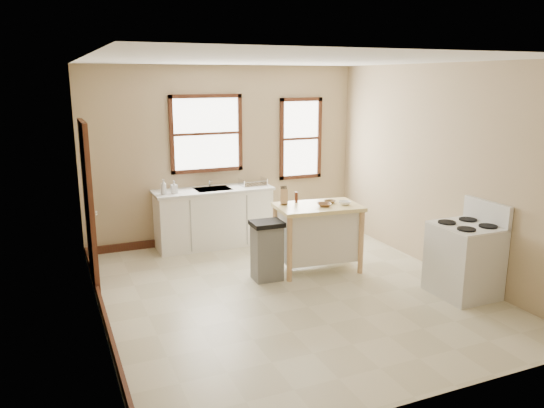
{
  "coord_description": "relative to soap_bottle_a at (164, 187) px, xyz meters",
  "views": [
    {
      "loc": [
        -2.65,
        -5.59,
        2.61
      ],
      "look_at": [
        -0.07,
        0.4,
        1.05
      ],
      "focal_mm": 35.0,
      "sensor_mm": 36.0,
      "label": 1
    }
  ],
  "objects": [
    {
      "name": "trash_bin",
      "position": [
        1.0,
        -1.58,
        -0.64
      ],
      "size": [
        0.42,
        0.36,
        0.79
      ],
      "primitive_type": null,
      "rotation": [
        0.0,
        0.0,
        -0.04
      ],
      "color": "slate",
      "rests_on": "ground"
    },
    {
      "name": "window_side",
      "position": [
        2.44,
        0.38,
        0.57
      ],
      "size": [
        0.77,
        0.06,
        1.37
      ],
      "primitive_type": null,
      "color": "#3D2110",
      "rests_on": "wall_back"
    },
    {
      "name": "soap_bottle_a",
      "position": [
        0.0,
        0.0,
        0.0
      ],
      "size": [
        0.11,
        0.11,
        0.22
      ],
      "primitive_type": "imported",
      "rotation": [
        0.0,
        0.0,
        0.4
      ],
      "color": "#B2B2B2",
      "rests_on": "sink_counter"
    },
    {
      "name": "wall_right",
      "position": [
        3.34,
        -2.1,
        0.37
      ],
      "size": [
        0.04,
        5.0,
        2.8
      ],
      "primitive_type": "cube",
      "color": "tan",
      "rests_on": "ground"
    },
    {
      "name": "dish_rack",
      "position": [
        1.45,
        0.09,
        -0.06
      ],
      "size": [
        0.49,
        0.43,
        0.1
      ],
      "primitive_type": null,
      "rotation": [
        0.0,
        0.0,
        0.35
      ],
      "color": "silver",
      "rests_on": "sink_counter"
    },
    {
      "name": "bowl_a",
      "position": [
        1.82,
        -1.62,
        -0.09
      ],
      "size": [
        0.24,
        0.24,
        0.05
      ],
      "primitive_type": "imported",
      "rotation": [
        0.0,
        0.0,
        -0.34
      ],
      "color": "brown",
      "rests_on": "kitchen_island"
    },
    {
      "name": "knife_block",
      "position": [
        1.37,
        -1.29,
        -0.01
      ],
      "size": [
        0.13,
        0.13,
        0.2
      ],
      "primitive_type": null,
      "rotation": [
        0.0,
        0.0,
        -0.41
      ],
      "color": "tan",
      "rests_on": "kitchen_island"
    },
    {
      "name": "soap_bottle_b",
      "position": [
        0.16,
        0.02,
        -0.02
      ],
      "size": [
        0.1,
        0.1,
        0.19
      ],
      "primitive_type": "imported",
      "rotation": [
        0.0,
        0.0,
        0.12
      ],
      "color": "#B2B2B2",
      "rests_on": "sink_counter"
    },
    {
      "name": "window_main",
      "position": [
        0.79,
        0.38,
        0.72
      ],
      "size": [
        1.17,
        0.06,
        1.22
      ],
      "primitive_type": null,
      "color": "#3D2110",
      "rests_on": "wall_back"
    },
    {
      "name": "faucet",
      "position": [
        0.79,
        0.28,
        -0.0
      ],
      "size": [
        0.03,
        0.03,
        0.22
      ],
      "primitive_type": "cylinder",
      "color": "silver",
      "rests_on": "sink_counter"
    },
    {
      "name": "bowl_b",
      "position": [
        1.99,
        -1.48,
        -0.09
      ],
      "size": [
        0.18,
        0.18,
        0.04
      ],
      "primitive_type": "imported",
      "rotation": [
        0.0,
        0.0,
        0.15
      ],
      "color": "brown",
      "rests_on": "kitchen_island"
    },
    {
      "name": "baseboard_left",
      "position": [
        -1.13,
        -2.1,
        -0.97
      ],
      "size": [
        0.04,
        5.0,
        0.12
      ],
      "primitive_type": "cube",
      "color": "#3D2110",
      "rests_on": "ground"
    },
    {
      "name": "pepper_grinder",
      "position": [
        1.57,
        -1.26,
        -0.04
      ],
      "size": [
        0.05,
        0.05,
        0.15
      ],
      "primitive_type": "cylinder",
      "rotation": [
        0.0,
        0.0,
        -0.21
      ],
      "color": "#401C11",
      "rests_on": "kitchen_island"
    },
    {
      "name": "sink_counter",
      "position": [
        0.79,
        0.1,
        -0.57
      ],
      "size": [
        1.86,
        0.62,
        0.92
      ],
      "primitive_type": null,
      "color": "white",
      "rests_on": "ground"
    },
    {
      "name": "floor",
      "position": [
        1.09,
        -2.1,
        -1.03
      ],
      "size": [
        5.0,
        5.0,
        0.0
      ],
      "primitive_type": "plane",
      "color": "beige",
      "rests_on": "ground"
    },
    {
      "name": "ceiling",
      "position": [
        1.09,
        -2.1,
        1.77
      ],
      "size": [
        5.0,
        5.0,
        0.0
      ],
      "primitive_type": "plane",
      "rotation": [
        3.14,
        0.0,
        0.0
      ],
      "color": "white",
      "rests_on": "ground"
    },
    {
      "name": "door_left",
      "position": [
        -1.12,
        -0.8,
        0.02
      ],
      "size": [
        0.06,
        0.9,
        2.1
      ],
      "primitive_type": "cube",
      "color": "#3D2110",
      "rests_on": "ground"
    },
    {
      "name": "wall_back",
      "position": [
        1.09,
        0.4,
        0.37
      ],
      "size": [
        4.5,
        0.04,
        2.8
      ],
      "primitive_type": "cube",
      "color": "tan",
      "rests_on": "ground"
    },
    {
      "name": "bowl_c",
      "position": [
        2.12,
        -1.65,
        -0.09
      ],
      "size": [
        0.21,
        0.21,
        0.05
      ],
      "primitive_type": "imported",
      "rotation": [
        0.0,
        0.0,
        -0.37
      ],
      "color": "white",
      "rests_on": "kitchen_island"
    },
    {
      "name": "kitchen_island",
      "position": [
        1.78,
        -1.52,
        -0.57
      ],
      "size": [
        1.2,
        0.83,
        0.92
      ],
      "primitive_type": null,
      "rotation": [
        0.0,
        0.0,
        -0.11
      ],
      "color": "#EBD78A",
      "rests_on": "ground"
    },
    {
      "name": "gas_stove",
      "position": [
        3.0,
        -3.01,
        -0.45
      ],
      "size": [
        0.72,
        0.72,
        1.16
      ],
      "primitive_type": null,
      "color": "silver",
      "rests_on": "ground"
    },
    {
      "name": "wall_left",
      "position": [
        -1.16,
        -2.1,
        0.37
      ],
      "size": [
        0.04,
        5.0,
        2.8
      ],
      "primitive_type": "cube",
      "color": "tan",
      "rests_on": "ground"
    },
    {
      "name": "baseboard_back",
      "position": [
        1.09,
        0.37,
        -0.97
      ],
      "size": [
        4.5,
        0.04,
        0.12
      ],
      "primitive_type": "cube",
      "color": "#3D2110",
      "rests_on": "ground"
    }
  ]
}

